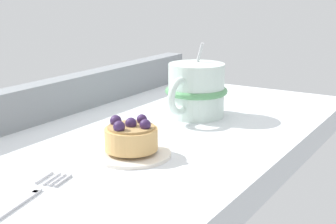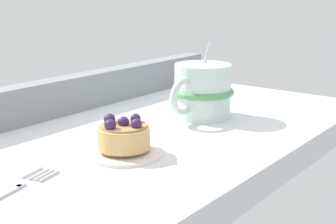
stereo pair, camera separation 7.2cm
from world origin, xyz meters
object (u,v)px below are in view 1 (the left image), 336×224
object	(u,v)px
raspberry_tart	(131,136)
dessert_plate	(132,153)
coffee_mug	(196,90)
dessert_fork	(17,204)

from	to	relation	value
raspberry_tart	dessert_plate	bearing A→B (deg)	-40.16
dessert_plate	coffee_mug	xyz separation A→B (cm)	(21.64, 2.49, 3.99)
dessert_fork	dessert_plate	bearing A→B (deg)	-2.95
dessert_plate	dessert_fork	distance (cm)	18.14
coffee_mug	dessert_fork	distance (cm)	40.00
dessert_fork	coffee_mug	bearing A→B (deg)	2.24
dessert_plate	raspberry_tart	size ratio (longest dim) A/B	1.50
raspberry_tart	coffee_mug	size ratio (longest dim) A/B	0.49
coffee_mug	dessert_plate	bearing A→B (deg)	-173.45
dessert_plate	dessert_fork	bearing A→B (deg)	177.05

